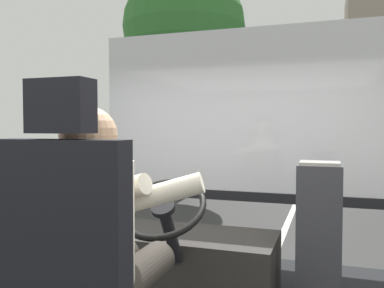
{
  "coord_description": "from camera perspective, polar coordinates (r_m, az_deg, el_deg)",
  "views": [
    {
      "loc": [
        0.74,
        -1.77,
        1.93
      ],
      "look_at": [
        -0.17,
        0.91,
        1.81
      ],
      "focal_mm": 37.39,
      "sensor_mm": 36.0,
      "label": 1
    }
  ],
  "objects": [
    {
      "name": "ground",
      "position": [
        10.77,
        14.7,
        -8.05
      ],
      "size": [
        18.0,
        44.0,
        0.06
      ],
      "color": "#2C2C2C"
    },
    {
      "name": "driver_seat",
      "position": [
        1.59,
        -15.61,
        -19.14
      ],
      "size": [
        0.48,
        0.48,
        1.27
      ],
      "color": "black",
      "rests_on": "bus_floor"
    },
    {
      "name": "bus_driver",
      "position": [
        1.64,
        -13.15,
        -12.47
      ],
      "size": [
        0.75,
        0.61,
        0.78
      ],
      "color": "#332D28",
      "rests_on": "driver_seat"
    },
    {
      "name": "steering_console",
      "position": [
        2.75,
        -0.1,
        -16.42
      ],
      "size": [
        1.1,
        0.99,
        0.81
      ],
      "color": "#282623",
      "rests_on": "bus_floor"
    },
    {
      "name": "fare_box",
      "position": [
        2.62,
        17.64,
        -12.25
      ],
      "size": [
        0.26,
        0.22,
        0.9
      ],
      "color": "#333338",
      "rests_on": "bus_floor"
    },
    {
      "name": "windshield_panel",
      "position": [
        3.47,
        6.49,
        1.44
      ],
      "size": [
        2.5,
        0.08,
        1.48
      ],
      "color": "silver"
    },
    {
      "name": "street_tree",
      "position": [
        11.4,
        -1.13,
        16.1
      ],
      "size": [
        3.34,
        3.34,
        6.31
      ],
      "color": "#4C3828",
      "rests_on": "ground"
    }
  ]
}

